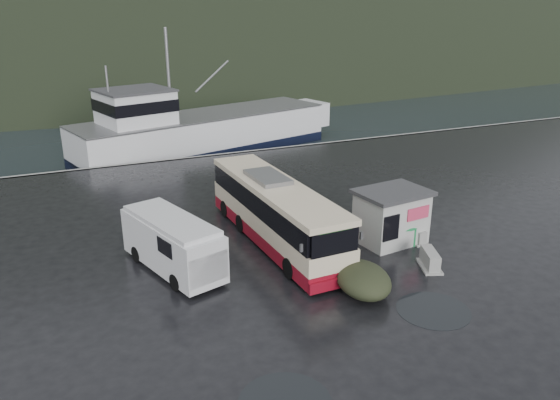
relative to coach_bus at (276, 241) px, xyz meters
name	(u,v)px	position (x,y,z in m)	size (l,w,h in m)	color
ground	(291,264)	(-0.36, -2.64, 0.00)	(160.00, 160.00, 0.00)	black
harbor_water	(85,58)	(-0.36, 107.36, 0.00)	(300.00, 180.00, 0.02)	black
quay_edge	(185,158)	(-0.36, 17.36, 0.00)	(160.00, 0.60, 1.50)	#999993
headland	(81,30)	(9.64, 247.36, 0.00)	(780.00, 540.00, 570.00)	black
coach_bus	(276,241)	(0.00, 0.00, 0.00)	(2.94, 11.66, 3.30)	beige
white_van	(174,269)	(-5.46, -0.98, 0.00)	(2.09, 6.08, 2.54)	silver
waste_bin_left	(341,269)	(1.53, -3.98, 0.00)	(1.05, 1.05, 1.47)	#167E3E
waste_bin_right	(402,244)	(5.71, -2.79, 0.00)	(1.01, 1.01, 1.41)	#167E3E
dome_tent	(362,292)	(1.31, -6.23, 0.00)	(2.19, 3.06, 1.20)	#292F1C
ticket_kiosk	(389,241)	(5.34, -2.25, 0.00)	(3.47, 2.63, 2.71)	#BBBBB6
jersey_barrier_a	(429,267)	(5.33, -5.47, 0.00)	(0.82, 1.65, 0.82)	#999993
jersey_barrier_b	(415,241)	(6.52, -2.78, 0.00)	(0.71, 1.42, 0.71)	#999993
fishing_trawler	(204,137)	(3.05, 23.83, 0.00)	(27.66, 6.05, 11.06)	silver
puddles	(370,295)	(1.48, -6.55, 0.01)	(12.92, 13.90, 0.01)	black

